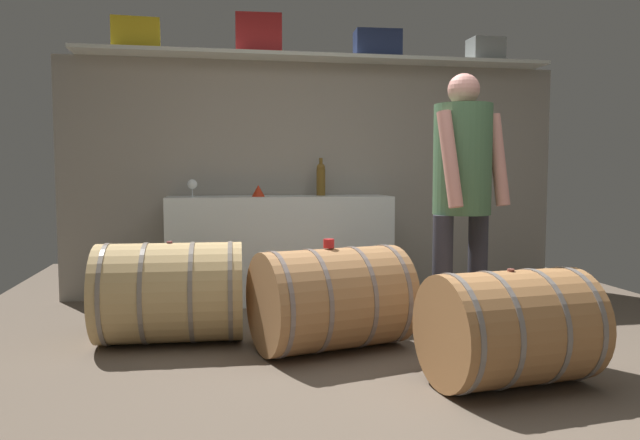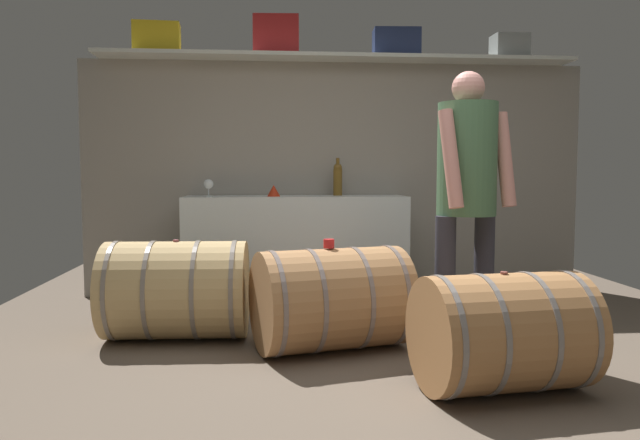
{
  "view_description": "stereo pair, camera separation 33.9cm",
  "coord_description": "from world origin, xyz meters",
  "px_view_note": "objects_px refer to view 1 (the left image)",
  "views": [
    {
      "loc": [
        -0.97,
        -2.89,
        1.1
      ],
      "look_at": [
        -0.31,
        0.74,
        0.81
      ],
      "focal_mm": 33.88,
      "sensor_mm": 36.0,
      "label": 1
    },
    {
      "loc": [
        -0.63,
        -2.94,
        1.1
      ],
      "look_at": [
        -0.31,
        0.74,
        0.81
      ],
      "focal_mm": 33.88,
      "sensor_mm": 36.0,
      "label": 2
    }
  ],
  "objects_px": {
    "wine_barrel_near": "(331,299)",
    "wine_barrel_far": "(170,292)",
    "toolcase_yellow": "(136,35)",
    "wine_glass": "(192,185)",
    "red_funnel": "(258,191)",
    "tasting_cup": "(329,243)",
    "toolcase_navy": "(377,45)",
    "wine_barrel_flank": "(509,328)",
    "work_cabinet": "(280,249)",
    "toolcase_grey": "(485,50)",
    "winemaker_pouring": "(463,180)",
    "toolcase_red": "(259,35)",
    "wine_bottle_amber": "(321,178)"
  },
  "relations": [
    {
      "from": "toolcase_yellow",
      "to": "wine_barrel_flank",
      "type": "distance_m",
      "value": 3.76
    },
    {
      "from": "toolcase_yellow",
      "to": "wine_barrel_near",
      "type": "xyz_separation_m",
      "value": [
        1.32,
        -1.66,
        -1.92
      ]
    },
    {
      "from": "toolcase_red",
      "to": "wine_barrel_flank",
      "type": "relative_size",
      "value": 0.44
    },
    {
      "from": "toolcase_yellow",
      "to": "wine_barrel_far",
      "type": "height_order",
      "value": "toolcase_yellow"
    },
    {
      "from": "red_funnel",
      "to": "wine_barrel_flank",
      "type": "relative_size",
      "value": 0.12
    },
    {
      "from": "wine_barrel_near",
      "to": "wine_glass",
      "type": "bearing_deg",
      "value": 108.2
    },
    {
      "from": "wine_glass",
      "to": "toolcase_grey",
      "type": "bearing_deg",
      "value": 6.23
    },
    {
      "from": "winemaker_pouring",
      "to": "toolcase_grey",
      "type": "bearing_deg",
      "value": -140.47
    },
    {
      "from": "toolcase_navy",
      "to": "tasting_cup",
      "type": "bearing_deg",
      "value": -111.42
    },
    {
      "from": "work_cabinet",
      "to": "wine_barrel_flank",
      "type": "distance_m",
      "value": 2.46
    },
    {
      "from": "toolcase_navy",
      "to": "wine_barrel_flank",
      "type": "height_order",
      "value": "toolcase_navy"
    },
    {
      "from": "toolcase_red",
      "to": "winemaker_pouring",
      "type": "height_order",
      "value": "toolcase_red"
    },
    {
      "from": "red_funnel",
      "to": "winemaker_pouring",
      "type": "relative_size",
      "value": 0.06
    },
    {
      "from": "wine_glass",
      "to": "red_funnel",
      "type": "distance_m",
      "value": 0.54
    },
    {
      "from": "wine_barrel_flank",
      "to": "toolcase_navy",
      "type": "bearing_deg",
      "value": 83.43
    },
    {
      "from": "toolcase_yellow",
      "to": "red_funnel",
      "type": "distance_m",
      "value": 1.64
    },
    {
      "from": "wine_barrel_far",
      "to": "wine_barrel_flank",
      "type": "distance_m",
      "value": 2.1
    },
    {
      "from": "wine_barrel_near",
      "to": "wine_barrel_far",
      "type": "relative_size",
      "value": 1.1
    },
    {
      "from": "toolcase_yellow",
      "to": "wine_barrel_far",
      "type": "relative_size",
      "value": 0.41
    },
    {
      "from": "toolcase_navy",
      "to": "tasting_cup",
      "type": "distance_m",
      "value": 2.41
    },
    {
      "from": "wine_barrel_far",
      "to": "winemaker_pouring",
      "type": "xyz_separation_m",
      "value": [
        1.83,
        -0.38,
        0.73
      ]
    },
    {
      "from": "toolcase_navy",
      "to": "wine_barrel_near",
      "type": "bearing_deg",
      "value": -110.96
    },
    {
      "from": "red_funnel",
      "to": "wine_barrel_near",
      "type": "relative_size",
      "value": 0.11
    },
    {
      "from": "toolcase_yellow",
      "to": "toolcase_red",
      "type": "height_order",
      "value": "toolcase_red"
    },
    {
      "from": "wine_barrel_near",
      "to": "wine_barrel_far",
      "type": "bearing_deg",
      "value": 146.64
    },
    {
      "from": "toolcase_red",
      "to": "wine_barrel_near",
      "type": "bearing_deg",
      "value": -76.15
    },
    {
      "from": "winemaker_pouring",
      "to": "red_funnel",
      "type": "bearing_deg",
      "value": -72.25
    },
    {
      "from": "toolcase_yellow",
      "to": "red_funnel",
      "type": "height_order",
      "value": "toolcase_yellow"
    },
    {
      "from": "red_funnel",
      "to": "toolcase_yellow",
      "type": "bearing_deg",
      "value": 165.46
    },
    {
      "from": "work_cabinet",
      "to": "wine_barrel_near",
      "type": "height_order",
      "value": "work_cabinet"
    },
    {
      "from": "tasting_cup",
      "to": "toolcase_navy",
      "type": "bearing_deg",
      "value": 65.31
    },
    {
      "from": "toolcase_yellow",
      "to": "wine_glass",
      "type": "distance_m",
      "value": 1.35
    },
    {
      "from": "toolcase_grey",
      "to": "wine_barrel_flank",
      "type": "xyz_separation_m",
      "value": [
        -0.99,
        -2.45,
        -1.92
      ]
    },
    {
      "from": "wine_barrel_near",
      "to": "wine_barrel_flank",
      "type": "distance_m",
      "value": 1.11
    },
    {
      "from": "red_funnel",
      "to": "wine_glass",
      "type": "bearing_deg",
      "value": -176.24
    },
    {
      "from": "red_funnel",
      "to": "wine_barrel_flank",
      "type": "distance_m",
      "value": 2.55
    },
    {
      "from": "toolcase_navy",
      "to": "wine_barrel_flank",
      "type": "xyz_separation_m",
      "value": [
        0.04,
        -2.45,
        -1.93
      ]
    },
    {
      "from": "work_cabinet",
      "to": "wine_glass",
      "type": "distance_m",
      "value": 0.92
    },
    {
      "from": "toolcase_yellow",
      "to": "toolcase_grey",
      "type": "relative_size",
      "value": 1.29
    },
    {
      "from": "work_cabinet",
      "to": "wine_barrel_far",
      "type": "xyz_separation_m",
      "value": [
        -0.84,
        -1.15,
        -0.12
      ]
    },
    {
      "from": "wine_barrel_near",
      "to": "tasting_cup",
      "type": "bearing_deg",
      "value": 165.63
    },
    {
      "from": "winemaker_pouring",
      "to": "work_cabinet",
      "type": "bearing_deg",
      "value": -78.48
    },
    {
      "from": "wine_bottle_amber",
      "to": "tasting_cup",
      "type": "xyz_separation_m",
      "value": [
        -0.24,
        -1.58,
        -0.38
      ]
    },
    {
      "from": "work_cabinet",
      "to": "wine_barrel_near",
      "type": "relative_size",
      "value": 1.82
    },
    {
      "from": "toolcase_grey",
      "to": "tasting_cup",
      "type": "distance_m",
      "value": 2.89
    },
    {
      "from": "toolcase_grey",
      "to": "work_cabinet",
      "type": "distance_m",
      "value": 2.62
    },
    {
      "from": "wine_barrel_near",
      "to": "winemaker_pouring",
      "type": "relative_size",
      "value": 0.6
    },
    {
      "from": "toolcase_grey",
      "to": "tasting_cup",
      "type": "relative_size",
      "value": 4.43
    },
    {
      "from": "toolcase_red",
      "to": "toolcase_grey",
      "type": "height_order",
      "value": "toolcase_red"
    },
    {
      "from": "wine_bottle_amber",
      "to": "wine_barrel_flank",
      "type": "height_order",
      "value": "wine_bottle_amber"
    }
  ]
}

